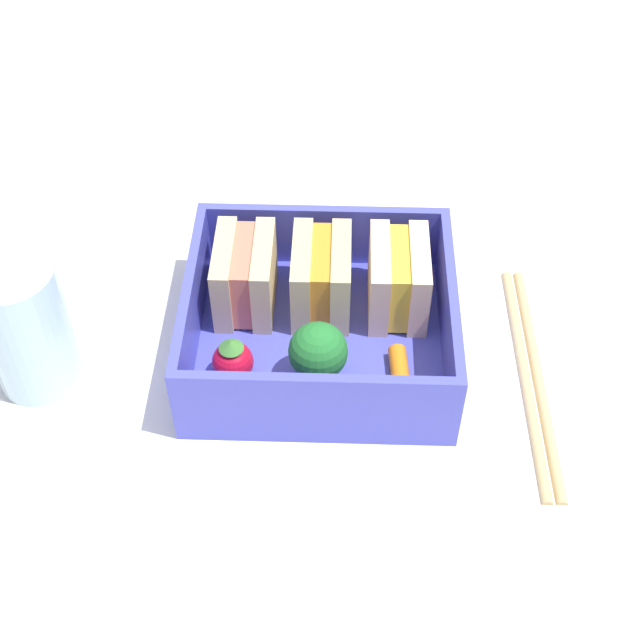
{
  "coord_description": "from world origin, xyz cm",
  "views": [
    {
      "loc": [
        1.17,
        -37.66,
        43.67
      ],
      "look_at": [
        0.0,
        0.0,
        2.7
      ],
      "focal_mm": 50.0,
      "sensor_mm": 36.0,
      "label": 1
    }
  ],
  "objects": [
    {
      "name": "bento_tray",
      "position": [
        0.0,
        0.0,
        0.6
      ],
      "size": [
        16.54,
        14.81,
        1.2
      ],
      "primitive_type": "cube",
      "color": "#494EC5",
      "rests_on": "ground_plane"
    },
    {
      "name": "strawberry_far_left",
      "position": [
        -5.16,
        -3.36,
        2.58
      ],
      "size": [
        2.52,
        2.52,
        3.12
      ],
      "color": "red",
      "rests_on": "bento_tray"
    },
    {
      "name": "sandwich_left",
      "position": [
        -4.91,
        2.93,
        3.61
      ],
      "size": [
        3.7,
        5.85,
        4.82
      ],
      "color": "#D3BA86",
      "rests_on": "bento_tray"
    },
    {
      "name": "sandwich_center_left",
      "position": [
        0.0,
        2.93,
        3.61
      ],
      "size": [
        3.7,
        5.85,
        4.82
      ],
      "color": "#D3BA81",
      "rests_on": "bento_tray"
    },
    {
      "name": "bento_rim",
      "position": [
        0.0,
        0.0,
        3.49
      ],
      "size": [
        16.54,
        14.81,
        4.58
      ],
      "color": "#494EC5",
      "rests_on": "bento_tray"
    },
    {
      "name": "carrot_stick_far_left",
      "position": [
        4.95,
        -3.34,
        1.76
      ],
      "size": [
        1.36,
        3.77,
        1.12
      ],
      "primitive_type": "cylinder",
      "rotation": [
        1.57,
        0.0,
        3.21
      ],
      "color": "orange",
      "rests_on": "bento_tray"
    },
    {
      "name": "ground_plane",
      "position": [
        0.0,
        0.0,
        -1.0
      ],
      "size": [
        120.0,
        120.0,
        2.0
      ],
      "primitive_type": "cube",
      "color": "silver"
    },
    {
      "name": "sandwich_center",
      "position": [
        4.91,
        2.93,
        3.61
      ],
      "size": [
        3.7,
        5.85,
        4.82
      ],
      "color": "beige",
      "rests_on": "bento_tray"
    },
    {
      "name": "chopstick_pair",
      "position": [
        13.36,
        -2.04,
        0.35
      ],
      "size": [
        1.81,
        18.37,
        0.7
      ],
      "color": "tan",
      "rests_on": "ground_plane"
    },
    {
      "name": "drinking_glass",
      "position": [
        -17.42,
        -2.7,
        4.51
      ],
      "size": [
        5.3,
        5.3,
        9.03
      ],
      "primitive_type": "cylinder",
      "color": "silver",
      "rests_on": "ground_plane"
    },
    {
      "name": "broccoli_floret",
      "position": [
        -0.21,
        -3.57,
        3.78
      ],
      "size": [
        3.56,
        3.56,
        4.43
      ],
      "color": "#93D159",
      "rests_on": "bento_tray"
    }
  ]
}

